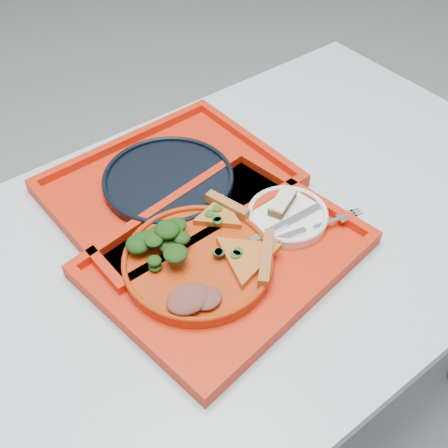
{
  "coord_description": "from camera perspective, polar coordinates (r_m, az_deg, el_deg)",
  "views": [
    {
      "loc": [
        -0.34,
        -0.56,
        1.51
      ],
      "look_at": [
        0.1,
        0.01,
        0.78
      ],
      "focal_mm": 45.0,
      "sensor_mm": 36.0,
      "label": 1
    }
  ],
  "objects": [
    {
      "name": "ground",
      "position": [
        1.65,
        -2.84,
        -21.03
      ],
      "size": [
        10.0,
        10.0,
        0.0
      ],
      "primitive_type": "plane",
      "color": "gray",
      "rests_on": "ground"
    },
    {
      "name": "navy_plate",
      "position": [
        1.13,
        -5.67,
        4.34
      ],
      "size": [
        0.26,
        0.26,
        0.02
      ],
      "primitive_type": "cylinder",
      "color": "black",
      "rests_on": "tray_far"
    },
    {
      "name": "dessert_bar",
      "position": [
        1.06,
        5.96,
        2.22
      ],
      "size": [
        0.08,
        0.06,
        0.02
      ],
      "rotation": [
        0.0,
        0.0,
        0.42
      ],
      "color": "#53341B",
      "rests_on": "side_plate"
    },
    {
      "name": "knife",
      "position": [
        1.04,
        6.88,
        0.42
      ],
      "size": [
        0.19,
        0.02,
        0.01
      ],
      "primitive_type": "cube",
      "rotation": [
        0.0,
        0.0,
        -0.04
      ],
      "color": "silver",
      "rests_on": "side_plate"
    },
    {
      "name": "tray_far",
      "position": [
        1.14,
        -5.62,
        3.82
      ],
      "size": [
        0.46,
        0.36,
        0.01
      ],
      "primitive_type": "cube",
      "rotation": [
        0.0,
        0.0,
        0.03
      ],
      "color": "red",
      "rests_on": "table"
    },
    {
      "name": "pizza_slice_a",
      "position": [
        0.96,
        2.32,
        -3.2
      ],
      "size": [
        0.18,
        0.18,
        0.02
      ],
      "primitive_type": null,
      "rotation": [
        0.0,
        0.0,
        2.34
      ],
      "color": "orange",
      "rests_on": "dinner_plate"
    },
    {
      "name": "dinner_plate",
      "position": [
        0.97,
        -2.67,
        -3.98
      ],
      "size": [
        0.26,
        0.26,
        0.02
      ],
      "primitive_type": "cylinder",
      "color": "#AE2F0B",
      "rests_on": "tray_main"
    },
    {
      "name": "table",
      "position": [
        1.06,
        -4.14,
        -6.47
      ],
      "size": [
        1.6,
        0.8,
        0.75
      ],
      "color": "#A5ADB9",
      "rests_on": "ground"
    },
    {
      "name": "side_plate",
      "position": [
        1.06,
        6.45,
        0.7
      ],
      "size": [
        0.15,
        0.15,
        0.01
      ],
      "primitive_type": "cylinder",
      "color": "white",
      "rests_on": "tray_main"
    },
    {
      "name": "fork",
      "position": [
        1.03,
        8.98,
        -0.36
      ],
      "size": [
        0.19,
        0.06,
        0.01
      ],
      "primitive_type": "cube",
      "rotation": [
        0.0,
        0.0,
        -0.22
      ],
      "color": "silver",
      "rests_on": "side_plate"
    },
    {
      "name": "pizza_slice_b",
      "position": [
        1.03,
        -0.51,
        1.09
      ],
      "size": [
        0.12,
        0.11,
        0.02
      ],
      "primitive_type": null,
      "rotation": [
        0.0,
        0.0,
        3.41
      ],
      "color": "orange",
      "rests_on": "dinner_plate"
    },
    {
      "name": "salad_heap",
      "position": [
        0.96,
        -5.52,
        -1.77
      ],
      "size": [
        0.1,
        0.09,
        0.05
      ],
      "primitive_type": "ellipsoid",
      "color": "black",
      "rests_on": "dinner_plate"
    },
    {
      "name": "meat_portion",
      "position": [
        0.9,
        -3.66,
        -7.59
      ],
      "size": [
        0.07,
        0.06,
        0.02
      ],
      "primitive_type": "ellipsoid",
      "color": "brown",
      "rests_on": "dinner_plate"
    },
    {
      "name": "tray_main",
      "position": [
        1.0,
        0.25,
        -3.42
      ],
      "size": [
        0.49,
        0.41,
        0.01
      ],
      "primitive_type": "cube",
      "rotation": [
        0.0,
        0.0,
        0.14
      ],
      "color": "red",
      "rests_on": "table"
    }
  ]
}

